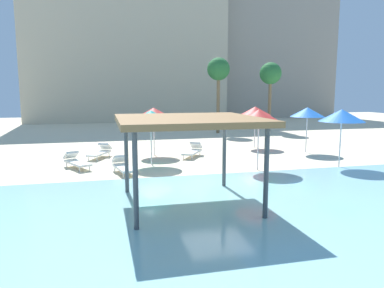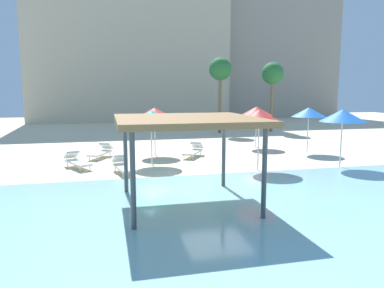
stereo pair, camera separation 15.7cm
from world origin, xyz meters
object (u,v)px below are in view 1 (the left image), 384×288
beach_umbrella_red_5 (259,116)px  palm_tree_2 (270,75)px  beach_umbrella_teal_4 (151,116)px  lounge_chair_2 (193,151)px  beach_umbrella_blue_1 (342,116)px  beach_umbrella_red_7 (154,113)px  shade_pavilion (188,123)px  lounge_chair_1 (100,152)px  lounge_chair_4 (123,166)px  beach_umbrella_blue_3 (307,112)px  lounge_chair_0 (76,161)px  palm_tree_1 (218,71)px  beach_umbrella_red_0 (255,111)px

beach_umbrella_red_5 → palm_tree_2: palm_tree_2 is taller
beach_umbrella_teal_4 → lounge_chair_2: 3.60m
beach_umbrella_blue_1 → palm_tree_2: (3.55, 14.95, 2.51)m
beach_umbrella_red_7 → beach_umbrella_blue_1: bearing=-33.9°
shade_pavilion → lounge_chair_1: size_ratio=2.18×
beach_umbrella_teal_4 → lounge_chair_4: (-1.46, -1.64, -2.02)m
beach_umbrella_blue_3 → lounge_chair_4: (-10.72, -2.99, -2.03)m
lounge_chair_0 → palm_tree_1: 16.94m
lounge_chair_4 → palm_tree_2: size_ratio=0.33×
lounge_chair_2 → shade_pavilion: bearing=17.2°
beach_umbrella_red_5 → lounge_chair_2: size_ratio=1.43×
beach_umbrella_blue_1 → palm_tree_1: palm_tree_1 is taller
lounge_chair_2 → beach_umbrella_red_0: bearing=148.1°
beach_umbrella_blue_3 → lounge_chair_0: size_ratio=1.34×
shade_pavilion → lounge_chair_2: size_ratio=2.23×
beach_umbrella_blue_1 → beach_umbrella_red_5: size_ratio=0.99×
beach_umbrella_red_7 → palm_tree_1: 11.96m
beach_umbrella_teal_4 → palm_tree_1: bearing=58.9°
lounge_chair_1 → beach_umbrella_red_0: bearing=124.5°
lounge_chair_1 → palm_tree_2: 18.09m
beach_umbrella_teal_4 → palm_tree_1: palm_tree_1 is taller
lounge_chair_1 → palm_tree_2: palm_tree_2 is taller
lounge_chair_2 → palm_tree_2: size_ratio=0.32×
beach_umbrella_teal_4 → beach_umbrella_red_5: bearing=-27.8°
shade_pavilion → palm_tree_2: bearing=58.0°
beach_umbrella_blue_3 → beach_umbrella_blue_1: bearing=-100.1°
beach_umbrella_red_5 → lounge_chair_0: size_ratio=1.40×
beach_umbrella_red_7 → beach_umbrella_blue_3: bearing=-8.2°
shade_pavilion → lounge_chair_2: shade_pavilion is taller
lounge_chair_1 → lounge_chair_2: 5.00m
shade_pavilion → palm_tree_1: size_ratio=0.68×
shade_pavilion → beach_umbrella_red_7: shade_pavilion is taller
lounge_chair_1 → palm_tree_2: (14.52, 9.74, 4.62)m
beach_umbrella_red_5 → lounge_chair_4: 6.42m
palm_tree_1 → lounge_chair_1: bearing=-135.3°
lounge_chair_2 → beach_umbrella_blue_3: bearing=119.7°
shade_pavilion → lounge_chair_1: (-2.74, 9.09, -2.28)m
beach_umbrella_red_5 → palm_tree_1: 14.96m
beach_umbrella_blue_1 → beach_umbrella_red_5: beach_umbrella_red_5 is taller
beach_umbrella_teal_4 → beach_umbrella_red_7: 2.66m
beach_umbrella_red_5 → palm_tree_1: bearing=79.3°
lounge_chair_0 → palm_tree_2: (15.61, 12.20, 4.62)m
palm_tree_2 → lounge_chair_4: bearing=-134.4°
shade_pavilion → lounge_chair_2: bearing=75.2°
lounge_chair_4 → beach_umbrella_red_7: bearing=143.0°
beach_umbrella_blue_3 → beach_umbrella_red_7: 8.85m
beach_umbrella_blue_1 → palm_tree_1: bearing=94.8°
beach_umbrella_red_7 → lounge_chair_0: size_ratio=1.36×
beach_umbrella_red_0 → lounge_chair_0: size_ratio=1.33×
lounge_chair_0 → lounge_chair_1: same height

